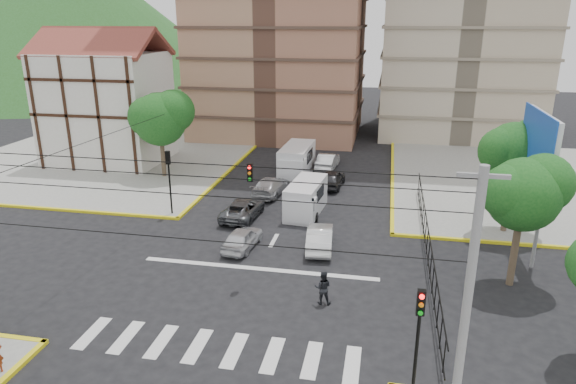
% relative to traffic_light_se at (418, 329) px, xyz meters
% --- Properties ---
extents(ground, '(160.00, 160.00, 0.00)m').
position_rel_traffic_light_se_xyz_m(ground, '(-7.80, 7.80, -3.11)').
color(ground, black).
rests_on(ground, ground).
extents(sidewalk_nw, '(26.00, 26.00, 0.15)m').
position_rel_traffic_light_se_xyz_m(sidewalk_nw, '(-27.80, 27.80, -3.04)').
color(sidewalk_nw, gray).
rests_on(sidewalk_nw, ground).
extents(sidewalk_ne, '(26.00, 26.00, 0.15)m').
position_rel_traffic_light_se_xyz_m(sidewalk_ne, '(12.20, 27.80, -3.04)').
color(sidewalk_ne, gray).
rests_on(sidewalk_ne, ground).
extents(crosswalk_stripes, '(12.00, 2.40, 0.01)m').
position_rel_traffic_light_se_xyz_m(crosswalk_stripes, '(-7.80, 1.80, -3.11)').
color(crosswalk_stripes, silver).
rests_on(crosswalk_stripes, ground).
extents(stop_line, '(13.00, 0.40, 0.01)m').
position_rel_traffic_light_se_xyz_m(stop_line, '(-7.80, 9.00, -3.11)').
color(stop_line, silver).
rests_on(stop_line, ground).
extents(tudor_building, '(10.80, 8.05, 12.23)m').
position_rel_traffic_light_se_xyz_m(tudor_building, '(-26.80, 27.80, 2.14)').
color(tudor_building, silver).
rests_on(tudor_building, ground).
extents(distant_hill, '(70.00, 70.00, 28.00)m').
position_rel_traffic_light_se_xyz_m(distant_hill, '(-62.80, 77.80, 10.89)').
color(distant_hill, '#25551C').
rests_on(distant_hill, ground).
extents(park_fence, '(0.10, 22.50, 1.66)m').
position_rel_traffic_light_se_xyz_m(park_fence, '(1.20, 12.30, -3.11)').
color(park_fence, black).
rests_on(park_fence, ground).
extents(billboard, '(0.36, 6.20, 8.10)m').
position_rel_traffic_light_se_xyz_m(billboard, '(6.65, 13.80, 2.89)').
color(billboard, slate).
rests_on(billboard, ground).
extents(tree_park_a, '(4.41, 3.60, 6.83)m').
position_rel_traffic_light_se_xyz_m(tree_park_a, '(5.28, 9.81, 1.90)').
color(tree_park_a, '#473828').
rests_on(tree_park_a, ground).
extents(tree_park_c, '(4.65, 3.80, 7.25)m').
position_rel_traffic_light_se_xyz_m(tree_park_c, '(6.29, 16.81, 2.22)').
color(tree_park_c, '#473828').
rests_on(tree_park_c, ground).
extents(tree_tudor, '(5.39, 4.40, 7.43)m').
position_rel_traffic_light_se_xyz_m(tree_tudor, '(-19.70, 23.81, 2.11)').
color(tree_tudor, '#473828').
rests_on(tree_tudor, ground).
extents(traffic_light_se, '(0.28, 0.22, 4.40)m').
position_rel_traffic_light_se_xyz_m(traffic_light_se, '(0.00, 0.00, 0.00)').
color(traffic_light_se, black).
rests_on(traffic_light_se, ground).
extents(traffic_light_nw, '(0.28, 0.22, 4.40)m').
position_rel_traffic_light_se_xyz_m(traffic_light_nw, '(-15.60, 15.60, 0.00)').
color(traffic_light_nw, black).
rests_on(traffic_light_nw, ground).
extents(traffic_light_hanging, '(18.00, 9.12, 0.92)m').
position_rel_traffic_light_se_xyz_m(traffic_light_hanging, '(-7.80, 5.76, 2.79)').
color(traffic_light_hanging, black).
rests_on(traffic_light_hanging, ground).
extents(utility_pole_se, '(1.40, 0.28, 9.00)m').
position_rel_traffic_light_se_xyz_m(utility_pole_se, '(1.20, -1.20, 1.65)').
color(utility_pole_se, slate).
rests_on(utility_pole_se, ground).
extents(van_right_lane, '(2.41, 5.15, 2.24)m').
position_rel_traffic_light_se_xyz_m(van_right_lane, '(-6.63, 17.55, -2.02)').
color(van_right_lane, silver).
rests_on(van_right_lane, ground).
extents(van_left_lane, '(2.44, 5.75, 2.56)m').
position_rel_traffic_light_se_xyz_m(van_left_lane, '(-8.87, 26.51, -1.87)').
color(van_left_lane, silver).
rests_on(van_left_lane, ground).
extents(car_silver_front_left, '(1.90, 3.84, 1.26)m').
position_rel_traffic_light_se_xyz_m(car_silver_front_left, '(-9.38, 11.41, -2.48)').
color(car_silver_front_left, silver).
rests_on(car_silver_front_left, ground).
extents(car_white_front_right, '(1.83, 4.30, 1.38)m').
position_rel_traffic_light_se_xyz_m(car_white_front_right, '(-4.90, 12.24, -2.42)').
color(car_white_front_right, silver).
rests_on(car_white_front_right, ground).
extents(car_grey_mid_left, '(2.36, 4.68, 1.27)m').
position_rel_traffic_light_se_xyz_m(car_grey_mid_left, '(-10.67, 16.04, -2.48)').
color(car_grey_mid_left, '#4F5155').
rests_on(car_grey_mid_left, ground).
extents(car_silver_rear_left, '(2.44, 4.90, 1.37)m').
position_rel_traffic_light_se_xyz_m(car_silver_rear_left, '(-9.91, 21.18, -2.43)').
color(car_silver_rear_left, '#B0B1B5').
rests_on(car_silver_rear_left, ground).
extents(car_darkgrey_mid_right, '(2.00, 4.24, 1.40)m').
position_rel_traffic_light_se_xyz_m(car_darkgrey_mid_right, '(-5.49, 23.92, -2.41)').
color(car_darkgrey_mid_right, '#232325').
rests_on(car_darkgrey_mid_right, ground).
extents(car_white_rear_right, '(1.82, 4.41, 1.42)m').
position_rel_traffic_light_se_xyz_m(car_white_rear_right, '(-6.47, 29.18, -2.40)').
color(car_white_rear_right, white).
rests_on(car_white_rear_right, ground).
extents(pedestrian_crosswalk, '(0.85, 0.68, 1.67)m').
position_rel_traffic_light_se_xyz_m(pedestrian_crosswalk, '(-3.94, 6.14, -2.27)').
color(pedestrian_crosswalk, black).
rests_on(pedestrian_crosswalk, ground).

